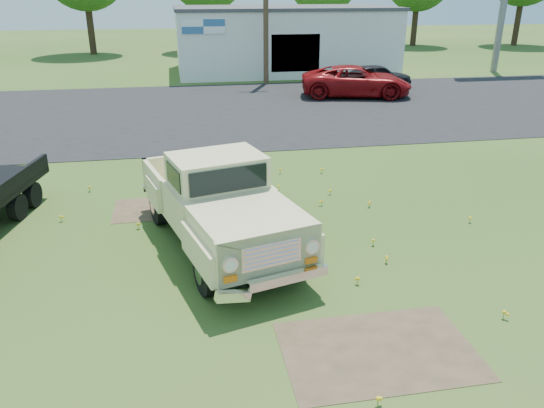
{
  "coord_description": "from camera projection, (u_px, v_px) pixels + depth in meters",
  "views": [
    {
      "loc": [
        -1.35,
        -9.39,
        5.26
      ],
      "look_at": [
        0.54,
        1.0,
        0.94
      ],
      "focal_mm": 35.0,
      "sensor_mm": 36.0,
      "label": 1
    }
  ],
  "objects": [
    {
      "name": "dark_sedan",
      "position": [
        376.0,
        76.0,
        29.61
      ],
      "size": [
        4.13,
        2.06,
        1.35
      ],
      "primitive_type": "imported",
      "rotation": [
        0.0,
        0.0,
        1.69
      ],
      "color": "black",
      "rests_on": "ground"
    },
    {
      "name": "asphalt_lot",
      "position": [
        206.0,
        111.0,
        24.43
      ],
      "size": [
        90.0,
        14.0,
        0.02
      ],
      "primitive_type": "cube",
      "color": "black",
      "rests_on": "ground"
    },
    {
      "name": "utility_pole_mid",
      "position": [
        266.0,
        1.0,
        29.72
      ],
      "size": [
        1.6,
        0.3,
        9.0
      ],
      "color": "#453120",
      "rests_on": "ground"
    },
    {
      "name": "red_pickup",
      "position": [
        356.0,
        81.0,
        27.36
      ],
      "size": [
        6.05,
        3.76,
        1.56
      ],
      "primitive_type": "imported",
      "rotation": [
        0.0,
        0.0,
        1.35
      ],
      "color": "maroon",
      "rests_on": "ground"
    },
    {
      "name": "dirt_patch_b",
      "position": [
        158.0,
        209.0,
        13.62
      ],
      "size": [
        2.2,
        1.6,
        0.01
      ],
      "primitive_type": "cube",
      "color": "#453925",
      "rests_on": "ground"
    },
    {
      "name": "commercial_building",
      "position": [
        283.0,
        39.0,
        35.55
      ],
      "size": [
        14.2,
        8.2,
        4.15
      ],
      "color": "silver",
      "rests_on": "ground"
    },
    {
      "name": "vintage_pickup_truck",
      "position": [
        218.0,
        202.0,
        11.27
      ],
      "size": [
        3.64,
        6.13,
        2.09
      ],
      "primitive_type": null,
      "rotation": [
        0.0,
        0.0,
        0.26
      ],
      "color": "#CCC189",
      "rests_on": "ground"
    },
    {
      "name": "dirt_patch_a",
      "position": [
        378.0,
        351.0,
        8.28
      ],
      "size": [
        3.0,
        2.0,
        0.01
      ],
      "primitive_type": "cube",
      "color": "#453925",
      "rests_on": "ground"
    },
    {
      "name": "ground",
      "position": [
        255.0,
        267.0,
        10.76
      ],
      "size": [
        140.0,
        140.0,
        0.0
      ],
      "primitive_type": "plane",
      "color": "#2A4E19",
      "rests_on": "ground"
    }
  ]
}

